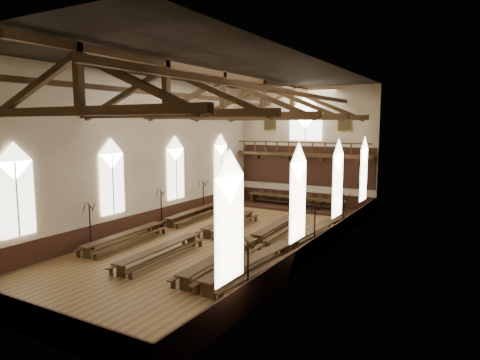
# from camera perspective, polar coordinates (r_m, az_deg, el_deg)

# --- Properties ---
(ground) EXTENTS (26.00, 26.00, 0.00)m
(ground) POSITION_cam_1_polar(r_m,az_deg,el_deg) (25.73, -2.18, -8.16)
(ground) COLOR brown
(ground) RESTS_ON ground
(room_walls) EXTENTS (26.00, 26.00, 26.00)m
(room_walls) POSITION_cam_1_polar(r_m,az_deg,el_deg) (24.79, -2.25, 6.38)
(room_walls) COLOR beige
(room_walls) RESTS_ON ground
(wainscot_band) EXTENTS (12.00, 26.00, 1.20)m
(wainscot_band) POSITION_cam_1_polar(r_m,az_deg,el_deg) (25.58, -2.19, -6.86)
(wainscot_band) COLOR #32180F
(wainscot_band) RESTS_ON ground
(side_windows) EXTENTS (11.85, 19.80, 4.50)m
(side_windows) POSITION_cam_1_polar(r_m,az_deg,el_deg) (24.99, -2.22, 0.14)
(side_windows) COLOR white
(side_windows) RESTS_ON room_walls
(end_window) EXTENTS (2.80, 0.12, 3.80)m
(end_window) POSITION_cam_1_polar(r_m,az_deg,el_deg) (36.36, 8.74, 7.83)
(end_window) COLOR white
(end_window) RESTS_ON room_walls
(minstrels_gallery) EXTENTS (11.80, 1.24, 3.70)m
(minstrels_gallery) POSITION_cam_1_polar(r_m,az_deg,el_deg) (36.26, 8.50, 2.59)
(minstrels_gallery) COLOR #3A2412
(minstrels_gallery) RESTS_ON room_walls
(portraits) EXTENTS (7.75, 0.09, 1.45)m
(portraits) POSITION_cam_1_polar(r_m,az_deg,el_deg) (36.36, 8.73, 7.64)
(portraits) COLOR brown
(portraits) RESTS_ON room_walls
(roof_trusses) EXTENTS (11.70, 25.70, 2.80)m
(roof_trusses) POSITION_cam_1_polar(r_m,az_deg,el_deg) (24.82, -2.27, 10.44)
(roof_trusses) COLOR #3A2412
(roof_trusses) RESTS_ON room_walls
(refectory_row_a) EXTENTS (1.85, 13.93, 0.69)m
(refectory_row_a) POSITION_cam_1_polar(r_m,az_deg,el_deg) (28.57, -10.25, -5.65)
(refectory_row_a) COLOR #3A2412
(refectory_row_a) RESTS_ON ground
(refectory_row_b) EXTENTS (1.67, 13.80, 0.68)m
(refectory_row_b) POSITION_cam_1_polar(r_m,az_deg,el_deg) (25.49, -5.47, -7.18)
(refectory_row_b) COLOR #3A2412
(refectory_row_b) RESTS_ON ground
(refectory_row_c) EXTENTS (1.88, 14.32, 0.73)m
(refectory_row_c) POSITION_cam_1_polar(r_m,az_deg,el_deg) (24.06, 1.82, -7.94)
(refectory_row_c) COLOR #3A2412
(refectory_row_c) RESTS_ON ground
(refectory_row_d) EXTENTS (2.09, 14.79, 0.78)m
(refectory_row_d) POSITION_cam_1_polar(r_m,az_deg,el_deg) (23.20, 6.68, -8.48)
(refectory_row_d) COLOR #3A2412
(refectory_row_d) RESTS_ON ground
(dais) EXTENTS (11.40, 2.99, 0.20)m
(dais) POSITION_cam_1_polar(r_m,az_deg,el_deg) (35.71, 7.30, -3.63)
(dais) COLOR #32180F
(dais) RESTS_ON ground
(high_table) EXTENTS (8.56, 1.40, 0.80)m
(high_table) POSITION_cam_1_polar(r_m,az_deg,el_deg) (35.57, 7.32, -2.41)
(high_table) COLOR #3A2412
(high_table) RESTS_ON dais
(high_chairs) EXTENTS (7.67, 0.47, 1.00)m
(high_chairs) POSITION_cam_1_polar(r_m,az_deg,el_deg) (36.34, 7.82, -2.42)
(high_chairs) COLOR #3A2412
(high_chairs) RESTS_ON dais
(candelabrum_left_near) EXTENTS (0.76, 0.80, 2.64)m
(candelabrum_left_near) POSITION_cam_1_polar(r_m,az_deg,el_deg) (25.33, -19.30, -6.95)
(candelabrum_left_near) COLOR black
(candelabrum_left_near) RESTS_ON ground
(candelabrum_left_mid) EXTENTS (0.69, 0.80, 2.59)m
(candelabrum_left_mid) POSITION_cam_1_polar(r_m,az_deg,el_deg) (29.48, -10.42, -4.68)
(candelabrum_left_mid) COLOR black
(candelabrum_left_mid) RESTS_ON ground
(candelabrum_left_far) EXTENTS (0.72, 0.81, 2.65)m
(candelabrum_left_far) POSITION_cam_1_polar(r_m,az_deg,el_deg) (33.31, -4.91, -3.17)
(candelabrum_left_far) COLOR black
(candelabrum_left_far) RESTS_ON ground
(candelabrum_right_near) EXTENTS (0.73, 0.80, 2.61)m
(candelabrum_right_near) POSITION_cam_1_polar(r_m,az_deg,el_deg) (17.01, 1.07, -13.64)
(candelabrum_right_near) COLOR black
(candelabrum_right_near) RESTS_ON ground
(candelabrum_right_mid) EXTENTS (0.88, 0.82, 2.89)m
(candelabrum_right_mid) POSITION_cam_1_polar(r_m,az_deg,el_deg) (23.38, 9.89, -7.63)
(candelabrum_right_mid) COLOR black
(candelabrum_right_mid) RESTS_ON ground
(candelabrum_right_far) EXTENTS (0.75, 0.79, 2.61)m
(candelabrum_right_far) POSITION_cam_1_polar(r_m,az_deg,el_deg) (28.27, 13.57, -5.28)
(candelabrum_right_far) COLOR black
(candelabrum_right_far) RESTS_ON ground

